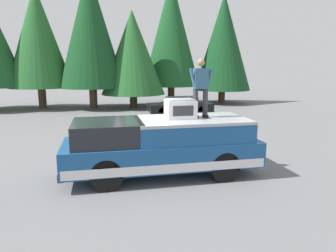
# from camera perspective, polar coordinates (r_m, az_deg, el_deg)

# --- Properties ---
(ground_plane) EXTENTS (90.00, 90.00, 0.00)m
(ground_plane) POSITION_cam_1_polar(r_m,az_deg,el_deg) (9.58, -5.82, -8.27)
(ground_plane) COLOR slate
(pickup_truck) EXTENTS (2.01, 5.54, 1.65)m
(pickup_truck) POSITION_cam_1_polar(r_m,az_deg,el_deg) (9.02, -1.16, -3.64)
(pickup_truck) COLOR navy
(pickup_truck) RESTS_ON ground
(compressor_unit) EXTENTS (0.65, 0.84, 0.56)m
(compressor_unit) POSITION_cam_1_polar(r_m,az_deg,el_deg) (9.00, 2.28, 3.16)
(compressor_unit) COLOR silver
(compressor_unit) RESTS_ON pickup_truck
(person_on_truck_bed) EXTENTS (0.29, 0.72, 1.69)m
(person_on_truck_bed) POSITION_cam_1_polar(r_m,az_deg,el_deg) (9.13, 5.98, 7.16)
(person_on_truck_bed) COLOR #333338
(person_on_truck_bed) RESTS_ON pickup_truck
(parked_car_black) EXTENTS (1.64, 4.10, 1.16)m
(parked_car_black) POSITION_cam_1_polar(r_m,az_deg,el_deg) (20.35, 2.27, 3.70)
(parked_car_black) COLOR black
(parked_car_black) RESTS_ON ground
(conifer_far_left) EXTENTS (4.65, 4.65, 8.90)m
(conifer_far_left) POSITION_cam_1_polar(r_m,az_deg,el_deg) (27.05, 10.05, 14.74)
(conifer_far_left) COLOR #4C3826
(conifer_far_left) RESTS_ON ground
(conifer_left) EXTENTS (4.70, 4.70, 10.12)m
(conifer_left) POSITION_cam_1_polar(r_m,az_deg,el_deg) (26.48, 0.59, 16.69)
(conifer_left) COLOR #4C3826
(conifer_left) RESTS_ON ground
(conifer_center_left) EXTENTS (4.79, 4.79, 7.17)m
(conifer_center_left) POSITION_cam_1_polar(r_m,az_deg,el_deg) (24.05, -6.48, 13.12)
(conifer_center_left) COLOR #4C3826
(conifer_center_left) RESTS_ON ground
(conifer_center_right) EXTENTS (4.77, 4.77, 9.93)m
(conifer_center_right) POSITION_cam_1_polar(r_m,az_deg,el_deg) (24.14, -13.99, 16.79)
(conifer_center_right) COLOR #4C3826
(conifer_center_right) RESTS_ON ground
(conifer_right) EXTENTS (4.66, 4.66, 8.82)m
(conifer_right) POSITION_cam_1_polar(r_m,az_deg,el_deg) (25.28, -22.67, 14.74)
(conifer_right) COLOR #4C3826
(conifer_right) RESTS_ON ground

